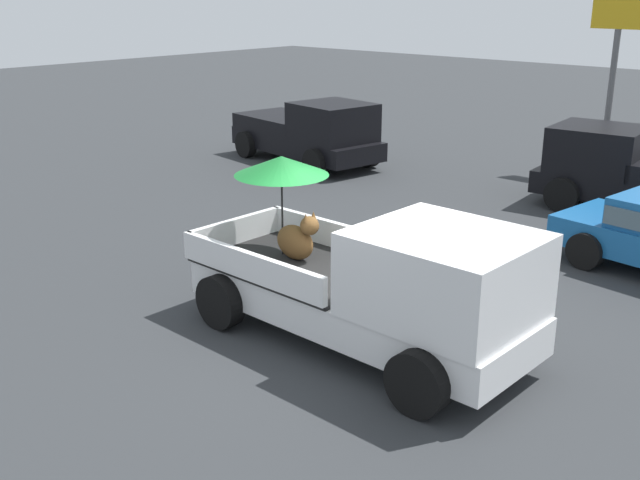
{
  "coord_description": "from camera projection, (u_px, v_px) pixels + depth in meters",
  "views": [
    {
      "loc": [
        6.06,
        -7.46,
        4.72
      ],
      "look_at": [
        -1.17,
        0.54,
        1.1
      ],
      "focal_mm": 42.32,
      "sensor_mm": 36.0,
      "label": 1
    }
  ],
  "objects": [
    {
      "name": "motel_sign",
      "position": [
        616.0,
        47.0,
        19.04
      ],
      "size": [
        1.4,
        0.16,
        4.63
      ],
      "color": "#59595B",
      "rests_on": "ground"
    },
    {
      "name": "pickup_truck_far",
      "position": [
        310.0,
        133.0,
        21.04
      ],
      "size": [
        5.01,
        2.73,
        1.8
      ],
      "rotation": [
        0.0,
        0.0,
        -0.15
      ],
      "color": "black",
      "rests_on": "ground"
    },
    {
      "name": "pickup_truck_main",
      "position": [
        380.0,
        282.0,
        10.04
      ],
      "size": [
        5.07,
        2.28,
        2.39
      ],
      "rotation": [
        0.0,
        0.0,
        -0.01
      ],
      "color": "black",
      "rests_on": "ground"
    },
    {
      "name": "ground_plane",
      "position": [
        356.0,
        341.0,
        10.61
      ],
      "size": [
        80.0,
        80.0,
        0.0
      ],
      "primitive_type": "plane",
      "color": "#2D3033"
    }
  ]
}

